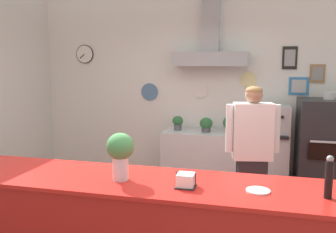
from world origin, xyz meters
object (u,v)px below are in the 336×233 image
object	(u,v)px
espresso_machine	(268,121)
potted_oregano	(232,123)
pizza_oven	(326,154)
basil_vase	(120,153)
potted_thyme	(206,124)
potted_basil	(178,122)
condiment_plate	(258,191)
pepper_grinder	(329,177)
shop_worker	(252,159)
napkin_holder	(186,181)

from	to	relation	value
espresso_machine	potted_oregano	bearing A→B (deg)	176.80
pizza_oven	potted_oregano	world-z (taller)	pizza_oven
espresso_machine	basil_vase	bearing A→B (deg)	-113.42
potted_thyme	potted_basil	world-z (taller)	same
espresso_machine	potted_basil	world-z (taller)	espresso_machine
pizza_oven	basil_vase	bearing A→B (deg)	-127.36
condiment_plate	espresso_machine	bearing A→B (deg)	87.50
potted_thyme	pepper_grinder	world-z (taller)	pepper_grinder
pizza_oven	pepper_grinder	xyz separation A→B (m)	(-0.42, -2.46, 0.43)
espresso_machine	condiment_plate	bearing A→B (deg)	-92.50
shop_worker	napkin_holder	world-z (taller)	shop_worker
espresso_machine	basil_vase	xyz separation A→B (m)	(-1.12, -2.59, 0.10)
shop_worker	basil_vase	distance (m)	1.66
espresso_machine	potted_thyme	world-z (taller)	espresso_machine
potted_thyme	espresso_machine	bearing A→B (deg)	0.38
shop_worker	potted_oregano	bearing A→B (deg)	-87.20
potted_thyme	basil_vase	world-z (taller)	basil_vase
napkin_holder	condiment_plate	xyz separation A→B (m)	(0.50, 0.03, -0.04)
basil_vase	condiment_plate	world-z (taller)	basil_vase
shop_worker	basil_vase	size ratio (longest dim) A/B	4.62
potted_oregano	potted_basil	world-z (taller)	potted_oregano
espresso_machine	condiment_plate	distance (m)	2.60
pizza_oven	shop_worker	distance (m)	1.46
espresso_machine	potted_thyme	distance (m)	0.85
pepper_grinder	condiment_plate	world-z (taller)	pepper_grinder
espresso_machine	potted_basil	xyz separation A→B (m)	(-1.28, 0.04, -0.08)
shop_worker	condiment_plate	bearing A→B (deg)	82.06
potted_oregano	basil_vase	distance (m)	2.70
espresso_machine	napkin_holder	xyz separation A→B (m)	(-0.61, -2.63, -0.06)
pizza_oven	basil_vase	world-z (taller)	pizza_oven
potted_oregano	potted_basil	xyz separation A→B (m)	(-0.79, 0.02, -0.02)
potted_basil	napkin_holder	bearing A→B (deg)	-75.99
basil_vase	pepper_grinder	bearing A→B (deg)	-0.79
shop_worker	pepper_grinder	distance (m)	1.46
potted_oregano	pizza_oven	bearing A→B (deg)	-8.16
espresso_machine	pepper_grinder	world-z (taller)	espresso_machine
condiment_plate	pizza_oven	bearing A→B (deg)	70.74
espresso_machine	potted_thyme	size ratio (longest dim) A/B	2.77
shop_worker	potted_thyme	xyz separation A→B (m)	(-0.67, 1.26, 0.14)
espresso_machine	condiment_plate	world-z (taller)	espresso_machine
pizza_oven	espresso_machine	xyz separation A→B (m)	(-0.74, 0.15, 0.39)
potted_thyme	basil_vase	size ratio (longest dim) A/B	0.59
pepper_grinder	basil_vase	bearing A→B (deg)	179.21
potted_oregano	basil_vase	size ratio (longest dim) A/B	0.71
espresso_machine	potted_basil	bearing A→B (deg)	178.09
potted_basil	condiment_plate	bearing A→B (deg)	-66.16
potted_thyme	pepper_grinder	size ratio (longest dim) A/B	0.75
shop_worker	potted_thyme	size ratio (longest dim) A/B	7.79
potted_oregano	shop_worker	bearing A→B (deg)	-76.44
basil_vase	condiment_plate	distance (m)	1.03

